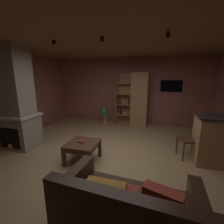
{
  "coord_description": "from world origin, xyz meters",
  "views": [
    {
      "loc": [
        0.95,
        -3.07,
        1.86
      ],
      "look_at": [
        0.0,
        0.4,
        1.05
      ],
      "focal_mm": 24.11,
      "sensor_mm": 36.0,
      "label": 1
    }
  ],
  "objects_px": {
    "stone_fireplace": "(16,104)",
    "table_book_1": "(81,141)",
    "dining_chair": "(192,136)",
    "wall_mounted_tv": "(171,86)",
    "bookshelf_cabinet": "(137,100)",
    "coffee_table": "(83,146)",
    "potted_floor_plant": "(105,115)",
    "table_book_0": "(80,142)",
    "leather_couch": "(128,214)"
  },
  "relations": [
    {
      "from": "table_book_0",
      "to": "dining_chair",
      "type": "distance_m",
      "value": 2.62
    },
    {
      "from": "leather_couch",
      "to": "table_book_0",
      "type": "relative_size",
      "value": 16.6
    },
    {
      "from": "bookshelf_cabinet",
      "to": "leather_couch",
      "type": "height_order",
      "value": "bookshelf_cabinet"
    },
    {
      "from": "bookshelf_cabinet",
      "to": "leather_couch",
      "type": "distance_m",
      "value": 4.54
    },
    {
      "from": "potted_floor_plant",
      "to": "wall_mounted_tv",
      "type": "bearing_deg",
      "value": 9.27
    },
    {
      "from": "table_book_0",
      "to": "potted_floor_plant",
      "type": "distance_m",
      "value": 2.9
    },
    {
      "from": "bookshelf_cabinet",
      "to": "wall_mounted_tv",
      "type": "height_order",
      "value": "bookshelf_cabinet"
    },
    {
      "from": "bookshelf_cabinet",
      "to": "wall_mounted_tv",
      "type": "distance_m",
      "value": 1.37
    },
    {
      "from": "potted_floor_plant",
      "to": "table_book_1",
      "type": "bearing_deg",
      "value": -82.4
    },
    {
      "from": "coffee_table",
      "to": "wall_mounted_tv",
      "type": "distance_m",
      "value": 4.08
    },
    {
      "from": "dining_chair",
      "to": "wall_mounted_tv",
      "type": "relative_size",
      "value": 1.19
    },
    {
      "from": "leather_couch",
      "to": "dining_chair",
      "type": "relative_size",
      "value": 1.84
    },
    {
      "from": "stone_fireplace",
      "to": "leather_couch",
      "type": "xyz_separation_m",
      "value": [
        3.29,
        -1.67,
        -0.9
      ]
    },
    {
      "from": "leather_couch",
      "to": "dining_chair",
      "type": "distance_m",
      "value": 2.52
    },
    {
      "from": "coffee_table",
      "to": "table_book_1",
      "type": "distance_m",
      "value": 0.12
    },
    {
      "from": "stone_fireplace",
      "to": "coffee_table",
      "type": "distance_m",
      "value": 2.21
    },
    {
      "from": "stone_fireplace",
      "to": "dining_chair",
      "type": "xyz_separation_m",
      "value": [
        4.44,
        0.56,
        -0.67
      ]
    },
    {
      "from": "dining_chair",
      "to": "wall_mounted_tv",
      "type": "xyz_separation_m",
      "value": [
        -0.31,
        2.44,
        1.05
      ]
    },
    {
      "from": "stone_fireplace",
      "to": "potted_floor_plant",
      "type": "bearing_deg",
      "value": 58.05
    },
    {
      "from": "leather_couch",
      "to": "table_book_0",
      "type": "xyz_separation_m",
      "value": [
        -1.32,
        1.39,
        0.16
      ]
    },
    {
      "from": "coffee_table",
      "to": "dining_chair",
      "type": "bearing_deg",
      "value": 19.06
    },
    {
      "from": "bookshelf_cabinet",
      "to": "table_book_0",
      "type": "height_order",
      "value": "bookshelf_cabinet"
    },
    {
      "from": "potted_floor_plant",
      "to": "stone_fireplace",
      "type": "bearing_deg",
      "value": -121.95
    },
    {
      "from": "stone_fireplace",
      "to": "bookshelf_cabinet",
      "type": "relative_size",
      "value": 1.28
    },
    {
      "from": "bookshelf_cabinet",
      "to": "dining_chair",
      "type": "height_order",
      "value": "bookshelf_cabinet"
    },
    {
      "from": "leather_couch",
      "to": "coffee_table",
      "type": "bearing_deg",
      "value": 132.0
    },
    {
      "from": "potted_floor_plant",
      "to": "leather_couch",
      "type": "bearing_deg",
      "value": -68.55
    },
    {
      "from": "dining_chair",
      "to": "potted_floor_plant",
      "type": "bearing_deg",
      "value": 144.35
    },
    {
      "from": "bookshelf_cabinet",
      "to": "leather_couch",
      "type": "relative_size",
      "value": 1.23
    },
    {
      "from": "stone_fireplace",
      "to": "table_book_0",
      "type": "xyz_separation_m",
      "value": [
        1.97,
        -0.28,
        -0.74
      ]
    },
    {
      "from": "table_book_1",
      "to": "leather_couch",
      "type": "bearing_deg",
      "value": -47.2
    },
    {
      "from": "stone_fireplace",
      "to": "leather_couch",
      "type": "bearing_deg",
      "value": -26.92
    },
    {
      "from": "stone_fireplace",
      "to": "dining_chair",
      "type": "relative_size",
      "value": 2.9
    },
    {
      "from": "coffee_table",
      "to": "potted_floor_plant",
      "type": "distance_m",
      "value": 2.89
    },
    {
      "from": "stone_fireplace",
      "to": "dining_chair",
      "type": "height_order",
      "value": "stone_fireplace"
    },
    {
      "from": "coffee_table",
      "to": "table_book_0",
      "type": "xyz_separation_m",
      "value": [
        -0.06,
        -0.01,
        0.1
      ]
    },
    {
      "from": "potted_floor_plant",
      "to": "bookshelf_cabinet",
      "type": "bearing_deg",
      "value": 8.89
    },
    {
      "from": "leather_couch",
      "to": "wall_mounted_tv",
      "type": "xyz_separation_m",
      "value": [
        0.84,
        4.67,
        1.27
      ]
    },
    {
      "from": "coffee_table",
      "to": "potted_floor_plant",
      "type": "xyz_separation_m",
      "value": [
        -0.41,
        2.86,
        0.01
      ]
    },
    {
      "from": "leather_couch",
      "to": "dining_chair",
      "type": "bearing_deg",
      "value": 62.72
    },
    {
      "from": "leather_couch",
      "to": "coffee_table",
      "type": "xyz_separation_m",
      "value": [
        -1.26,
        1.4,
        0.06
      ]
    },
    {
      "from": "stone_fireplace",
      "to": "table_book_1",
      "type": "distance_m",
      "value": 2.14
    },
    {
      "from": "stone_fireplace",
      "to": "potted_floor_plant",
      "type": "height_order",
      "value": "stone_fireplace"
    },
    {
      "from": "potted_floor_plant",
      "to": "table_book_0",
      "type": "bearing_deg",
      "value": -83.05
    },
    {
      "from": "table_book_1",
      "to": "dining_chair",
      "type": "distance_m",
      "value": 2.58
    },
    {
      "from": "potted_floor_plant",
      "to": "wall_mounted_tv",
      "type": "height_order",
      "value": "wall_mounted_tv"
    },
    {
      "from": "table_book_0",
      "to": "bookshelf_cabinet",
      "type": "bearing_deg",
      "value": 73.1
    },
    {
      "from": "leather_couch",
      "to": "dining_chair",
      "type": "height_order",
      "value": "dining_chair"
    },
    {
      "from": "stone_fireplace",
      "to": "bookshelf_cabinet",
      "type": "bearing_deg",
      "value": 43.91
    },
    {
      "from": "coffee_table",
      "to": "wall_mounted_tv",
      "type": "relative_size",
      "value": 0.89
    }
  ]
}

